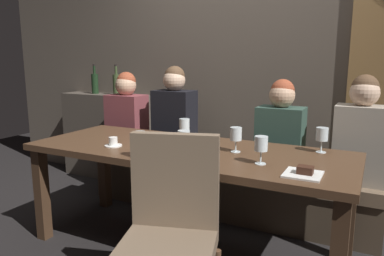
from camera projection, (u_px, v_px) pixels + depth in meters
name	position (u px, v px, depth m)	size (l,w,h in m)	color
ground	(186.00, 248.00, 2.63)	(9.00, 9.00, 0.00)	black
back_wall_tiled	(247.00, 41.00, 3.41)	(6.00, 0.12, 3.00)	brown
back_counter	(108.00, 136.00, 4.14)	(1.10, 0.28, 0.95)	#494138
dining_table	(186.00, 160.00, 2.50)	(2.20, 0.84, 0.74)	#412B1C
banquette_bench	(224.00, 188.00, 3.20)	(2.50, 0.44, 0.45)	#4A3C2E
chair_near_side	(170.00, 224.00, 1.75)	(0.55, 0.55, 0.98)	#4C3321
diner_redhead	(127.00, 114.00, 3.54)	(0.36, 0.24, 0.77)	brown
diner_bearded	(175.00, 114.00, 3.33)	(0.36, 0.24, 0.83)	black
diner_far_end	(281.00, 128.00, 2.90)	(0.36, 0.24, 0.73)	#2D473D
diner_near_end	(361.00, 132.00, 2.61)	(0.36, 0.24, 0.78)	#9E9384
wine_bottle_dark_red	(95.00, 83.00, 4.10)	(0.08, 0.08, 0.33)	black
wine_bottle_pale_label	(116.00, 84.00, 3.95)	(0.08, 0.08, 0.33)	#384728
wine_glass_near_left	(184.00, 138.00, 2.25)	(0.08, 0.08, 0.16)	silver
wine_glass_end_right	(139.00, 139.00, 2.22)	(0.08, 0.08, 0.16)	silver
wine_glass_near_right	(261.00, 144.00, 2.09)	(0.08, 0.08, 0.16)	silver
wine_glass_far_left	(322.00, 135.00, 2.35)	(0.08, 0.08, 0.16)	silver
wine_glass_end_left	(184.00, 126.00, 2.69)	(0.08, 0.08, 0.16)	silver
wine_glass_far_right	(236.00, 135.00, 2.36)	(0.08, 0.08, 0.16)	silver
espresso_cup	(113.00, 142.00, 2.54)	(0.12, 0.12, 0.06)	white
dessert_plate	(304.00, 173.00, 1.90)	(0.19, 0.19, 0.05)	white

